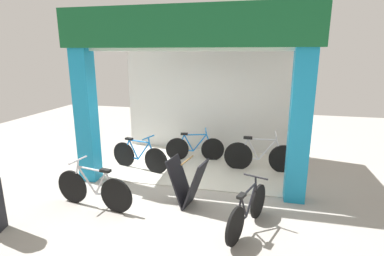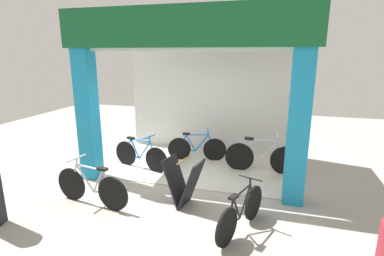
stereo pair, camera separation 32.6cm
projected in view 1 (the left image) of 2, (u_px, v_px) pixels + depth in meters
name	position (u px, v px, depth m)	size (l,w,h in m)	color
ground_plane	(185.00, 188.00, 6.36)	(17.54, 17.54, 0.00)	#9E9991
shop_facade	(198.00, 89.00, 7.17)	(4.97, 3.00, 3.63)	beige
bicycle_inside_0	(260.00, 156.00, 7.19)	(1.75, 0.48, 0.96)	black
bicycle_inside_1	(195.00, 148.00, 7.93)	(1.52, 0.44, 0.85)	black
bicycle_inside_2	(139.00, 156.00, 7.27)	(1.56, 0.52, 0.88)	black
bicycle_parked_0	(247.00, 211.00, 4.79)	(0.57, 1.44, 0.84)	black
bicycle_parked_1	(94.00, 189.00, 5.50)	(1.63, 0.45, 0.90)	black
sandwich_board_sign	(187.00, 183.00, 5.54)	(0.75, 0.62, 0.92)	black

